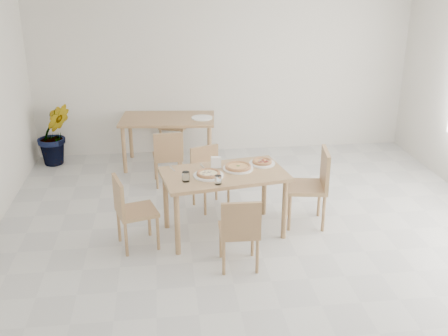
{
  "coord_description": "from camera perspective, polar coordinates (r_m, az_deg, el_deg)",
  "views": [
    {
      "loc": [
        -0.99,
        -4.73,
        2.93
      ],
      "look_at": [
        -0.34,
        0.62,
        0.81
      ],
      "focal_mm": 42.0,
      "sensor_mm": 36.0,
      "label": 1
    }
  ],
  "objects": [
    {
      "name": "chair_back_s",
      "position": [
        7.26,
        -6.11,
        1.5
      ],
      "size": [
        0.42,
        0.42,
        0.8
      ],
      "rotation": [
        0.0,
        0.0,
        3.21
      ],
      "color": "tan",
      "rests_on": "ground"
    },
    {
      "name": "second_table",
      "position": [
        7.97,
        -6.14,
        4.84
      ],
      "size": [
        1.47,
        0.94,
        0.75
      ],
      "rotation": [
        0.0,
        0.0,
        -0.1
      ],
      "color": "tan",
      "rests_on": "ground"
    },
    {
      "name": "chair_back_n",
      "position": [
        8.68,
        -5.26,
        5.14
      ],
      "size": [
        0.54,
        0.54,
        0.85
      ],
      "rotation": [
        0.0,
        0.0,
        -0.35
      ],
      "color": "tan",
      "rests_on": "ground"
    },
    {
      "name": "napkin_holder",
      "position": [
        5.91,
        -0.87,
        0.56
      ],
      "size": [
        0.13,
        0.07,
        0.14
      ],
      "rotation": [
        0.0,
        0.0,
        -0.05
      ],
      "color": "silver",
      "rests_on": "main_table"
    },
    {
      "name": "chair_west",
      "position": [
        5.72,
        -10.25,
        -4.26
      ],
      "size": [
        0.5,
        0.5,
        0.82
      ],
      "rotation": [
        0.0,
        0.0,
        1.85
      ],
      "color": "tan",
      "rests_on": "ground"
    },
    {
      "name": "plate_empty",
      "position": [
        7.87,
        -2.42,
        5.48
      ],
      "size": [
        0.31,
        0.31,
        0.02
      ],
      "primitive_type": "cylinder",
      "color": "white",
      "rests_on": "second_table"
    },
    {
      "name": "potted_plant",
      "position": [
        8.42,
        -17.98,
        3.51
      ],
      "size": [
        0.64,
        0.59,
        0.95
      ],
      "primitive_type": "imported",
      "rotation": [
        0.0,
        0.0,
        0.38
      ],
      "color": "#336E21",
      "rests_on": "ground"
    },
    {
      "name": "pizza_margherita",
      "position": [
        5.91,
        1.54,
        0.16
      ],
      "size": [
        0.39,
        0.39,
        0.03
      ],
      "rotation": [
        0.0,
        0.0,
        -0.42
      ],
      "color": "tan",
      "rests_on": "plate_margherita"
    },
    {
      "name": "pizza_mushroom",
      "position": [
        5.71,
        -1.7,
        -0.59
      ],
      "size": [
        0.33,
        0.33,
        0.03
      ],
      "rotation": [
        0.0,
        0.0,
        0.31
      ],
      "color": "tan",
      "rests_on": "plate_mushroom"
    },
    {
      "name": "chair_south",
      "position": [
        5.24,
        1.73,
        -6.62
      ],
      "size": [
        0.4,
        0.4,
        0.79
      ],
      "rotation": [
        0.0,
        0.0,
        3.11
      ],
      "color": "tan",
      "rests_on": "ground"
    },
    {
      "name": "main_table",
      "position": [
        5.85,
        0.0,
        -1.36
      ],
      "size": [
        1.47,
        0.99,
        0.75
      ],
      "rotation": [
        0.0,
        0.0,
        0.17
      ],
      "color": "tan",
      "rests_on": "ground"
    },
    {
      "name": "plate_margherita",
      "position": [
        5.91,
        1.54,
        -0.04
      ],
      "size": [
        0.34,
        0.34,
        0.02
      ],
      "primitive_type": "cylinder",
      "color": "white",
      "rests_on": "main_table"
    },
    {
      "name": "tumbler_a",
      "position": [
        5.58,
        -4.17,
        -0.95
      ],
      "size": [
        0.08,
        0.08,
        0.11
      ],
      "primitive_type": "cylinder",
      "color": "white",
      "rests_on": "main_table"
    },
    {
      "name": "chair_north",
      "position": [
        6.62,
        -1.75,
        -0.52
      ],
      "size": [
        0.5,
        0.5,
        0.77
      ],
      "rotation": [
        0.0,
        0.0,
        0.38
      ],
      "color": "tan",
      "rests_on": "ground"
    },
    {
      "name": "plate_mushroom",
      "position": [
        5.72,
        -1.7,
        -0.8
      ],
      "size": [
        0.33,
        0.33,
        0.02
      ],
      "primitive_type": "cylinder",
      "color": "white",
      "rests_on": "main_table"
    },
    {
      "name": "fork_b",
      "position": [
        5.94,
        -5.65,
        -0.09
      ],
      "size": [
        0.06,
        0.16,
        0.01
      ],
      "primitive_type": "cube",
      "rotation": [
        0.0,
        0.0,
        0.31
      ],
      "color": "silver",
      "rests_on": "main_table"
    },
    {
      "name": "fork_a",
      "position": [
        5.99,
        -2.36,
        0.17
      ],
      "size": [
        0.05,
        0.18,
        0.01
      ],
      "primitive_type": "cube",
      "rotation": [
        0.0,
        0.0,
        0.19
      ],
      "color": "silver",
      "rests_on": "main_table"
    },
    {
      "name": "chair_east",
      "position": [
        6.21,
        9.74,
        -1.49
      ],
      "size": [
        0.53,
        0.53,
        0.93
      ],
      "rotation": [
        0.0,
        0.0,
        -1.73
      ],
      "color": "tan",
      "rests_on": "ground"
    },
    {
      "name": "plate_pepperoni",
      "position": [
        6.08,
        4.16,
        0.51
      ],
      "size": [
        0.3,
        0.3,
        0.02
      ],
      "primitive_type": "cylinder",
      "color": "white",
      "rests_on": "main_table"
    },
    {
      "name": "pizza_pepperoni",
      "position": [
        6.07,
        4.17,
        0.72
      ],
      "size": [
        0.24,
        0.24,
        0.03
      ],
      "rotation": [
        0.0,
        0.0,
        -0.04
      ],
      "color": "tan",
      "rests_on": "plate_pepperoni"
    },
    {
      "name": "tumbler_b",
      "position": [
        5.5,
        -0.64,
        -1.31
      ],
      "size": [
        0.07,
        0.07,
        0.1
      ],
      "primitive_type": "cylinder",
      "color": "white",
      "rests_on": "main_table"
    }
  ]
}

